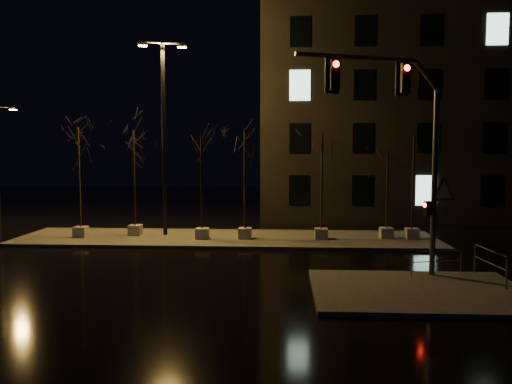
{
  "coord_description": "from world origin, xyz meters",
  "views": [
    {
      "loc": [
        3.03,
        -19.9,
        4.71
      ],
      "look_at": [
        1.74,
        3.02,
        2.8
      ],
      "focal_mm": 35.0,
      "sensor_mm": 36.0,
      "label": 1
    }
  ],
  "objects": [
    {
      "name": "median",
      "position": [
        0.0,
        6.0,
        0.07
      ],
      "size": [
        22.0,
        5.0,
        0.15
      ],
      "primitive_type": "cube",
      "color": "#44423D",
      "rests_on": "ground"
    },
    {
      "name": "tree_3",
      "position": [
        1.01,
        5.69,
        4.46
      ],
      "size": [
        1.8,
        1.8,
        5.68
      ],
      "color": "#A39F98",
      "rests_on": "median"
    },
    {
      "name": "tree_2",
      "position": [
        -1.2,
        5.46,
        4.4
      ],
      "size": [
        1.8,
        1.8,
        5.6
      ],
      "color": "#A39F98",
      "rests_on": "median"
    },
    {
      "name": "tree_4",
      "position": [
        4.96,
        5.78,
        4.44
      ],
      "size": [
        1.8,
        1.8,
        5.65
      ],
      "color": "#A39F98",
      "rests_on": "median"
    },
    {
      "name": "guard_rail_a",
      "position": [
        8.65,
        -1.5,
        0.72
      ],
      "size": [
        1.97,
        0.52,
        0.87
      ],
      "rotation": [
        0.0,
        0.0,
        0.24
      ],
      "color": "#525459",
      "rests_on": "sidewalk_corner"
    },
    {
      "name": "tree_0",
      "position": [
        -7.71,
        5.64,
        4.67
      ],
      "size": [
        1.8,
        1.8,
        5.96
      ],
      "color": "#A39F98",
      "rests_on": "median"
    },
    {
      "name": "guard_rail_b",
      "position": [
        10.27,
        -2.23,
        0.85
      ],
      "size": [
        0.25,
        2.29,
        1.09
      ],
      "rotation": [
        0.0,
        0.0,
        1.66
      ],
      "color": "#525459",
      "rests_on": "sidewalk_corner"
    },
    {
      "name": "building",
      "position": [
        14.0,
        18.0,
        7.5
      ],
      "size": [
        25.0,
        12.0,
        15.0
      ],
      "primitive_type": "cube",
      "color": "black",
      "rests_on": "ground"
    },
    {
      "name": "traffic_signal_mast",
      "position": [
        7.3,
        -1.93,
        5.26
      ],
      "size": [
        6.04,
        2.21,
        7.78
      ],
      "rotation": [
        0.0,
        0.0,
        0.35
      ],
      "color": "#525459",
      "rests_on": "sidewalk_corner"
    },
    {
      "name": "streetlight_main",
      "position": [
        -3.41,
        6.62,
        6.08
      ],
      "size": [
        2.56,
        0.86,
        10.28
      ],
      "rotation": [
        0.0,
        0.0,
        0.23
      ],
      "color": "black",
      "rests_on": "median"
    },
    {
      "name": "tree_5",
      "position": [
        8.38,
        6.16,
        3.68
      ],
      "size": [
        1.8,
        1.8,
        4.65
      ],
      "color": "#A39F98",
      "rests_on": "median"
    },
    {
      "name": "tree_1",
      "position": [
        -5.01,
        6.38,
        4.54
      ],
      "size": [
        1.8,
        1.8,
        5.78
      ],
      "color": "#A39F98",
      "rests_on": "median"
    },
    {
      "name": "sidewalk_corner",
      "position": [
        7.5,
        -3.5,
        0.07
      ],
      "size": [
        7.0,
        5.0,
        0.15
      ],
      "primitive_type": "cube",
      "color": "#44423D",
      "rests_on": "ground"
    },
    {
      "name": "tree_6",
      "position": [
        9.65,
        6.02,
        4.27
      ],
      "size": [
        1.8,
        1.8,
        5.43
      ],
      "color": "#A39F98",
      "rests_on": "median"
    },
    {
      "name": "ground",
      "position": [
        0.0,
        0.0,
        0.0
      ],
      "size": [
        90.0,
        90.0,
        0.0
      ],
      "primitive_type": "plane",
      "color": "black",
      "rests_on": "ground"
    }
  ]
}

